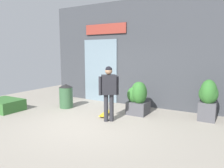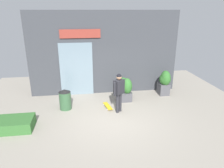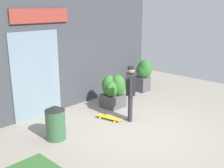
% 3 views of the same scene
% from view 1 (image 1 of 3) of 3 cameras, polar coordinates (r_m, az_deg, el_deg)
% --- Properties ---
extents(ground_plane, '(12.00, 12.00, 0.00)m').
position_cam_1_polar(ground_plane, '(6.10, -5.99, -10.75)').
color(ground_plane, gray).
extents(building_facade, '(7.11, 0.31, 3.94)m').
position_cam_1_polar(building_facade, '(8.24, 5.15, 8.01)').
color(building_facade, '#383A3F').
rests_on(building_facade, ground_plane).
extents(skateboarder, '(0.48, 0.46, 1.61)m').
position_cam_1_polar(skateboarder, '(6.13, -0.87, -1.16)').
color(skateboarder, '#28282D').
rests_on(skateboarder, ground_plane).
extents(skateboard, '(0.35, 0.80, 0.08)m').
position_cam_1_polar(skateboard, '(6.93, -1.71, -7.84)').
color(skateboard, gold).
rests_on(skateboard, ground_plane).
extents(planter_box_left, '(0.53, 0.71, 1.24)m').
position_cam_1_polar(planter_box_left, '(6.82, 24.34, -3.45)').
color(planter_box_left, '#47474C').
rests_on(planter_box_left, ground_plane).
extents(planter_box_right, '(0.67, 0.75, 1.08)m').
position_cam_1_polar(planter_box_right, '(6.98, 7.00, -3.53)').
color(planter_box_right, '#47474C').
rests_on(planter_box_right, ground_plane).
extents(trash_bin, '(0.49, 0.49, 0.88)m').
position_cam_1_polar(trash_bin, '(7.96, -12.20, -3.10)').
color(trash_bin, '#335938').
rests_on(trash_bin, ground_plane).
extents(hedge_ledge, '(1.22, 0.90, 0.38)m').
position_cam_1_polar(hedge_ledge, '(8.37, -26.89, -5.00)').
color(hedge_ledge, '#33662D').
rests_on(hedge_ledge, ground_plane).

